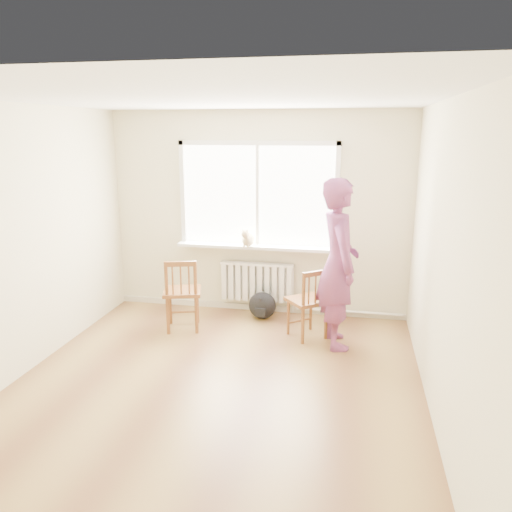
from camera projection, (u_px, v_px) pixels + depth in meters
The scene contains 13 objects.
floor at pixel (214, 389), 4.84m from camera, with size 4.50×4.50×0.00m, color olive.
ceiling at pixel (207, 98), 4.18m from camera, with size 4.50×4.50×0.00m, color white.
back_wall at pixel (258, 214), 6.65m from camera, with size 4.00×0.01×2.70m, color beige.
window at pixel (258, 191), 6.55m from camera, with size 2.12×0.05×1.42m.
windowsill at pixel (257, 247), 6.65m from camera, with size 2.15×0.22×0.04m, color white.
radiator at pixel (257, 281), 6.78m from camera, with size 1.00×0.12×0.55m.
heating_pipe at pixel (349, 312), 6.67m from camera, with size 0.04×0.04×1.40m, color silver.
baseboard at pixel (258, 307), 6.95m from camera, with size 4.00×0.03×0.08m, color beige.
chair_left at pixel (182, 294), 6.16m from camera, with size 0.56×0.54×0.92m.
chair_right at pixel (310, 303), 5.93m from camera, with size 0.59×0.59×0.87m.
person at pixel (338, 264), 5.63m from camera, with size 0.71×0.46×1.94m, color #B53C57.
cat at pixel (248, 239), 6.55m from camera, with size 0.20×0.38×0.25m.
backpack at pixel (262, 305), 6.61m from camera, with size 0.37×0.27×0.37m, color black.
Camera 1 is at (1.25, -4.21, 2.43)m, focal length 35.00 mm.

